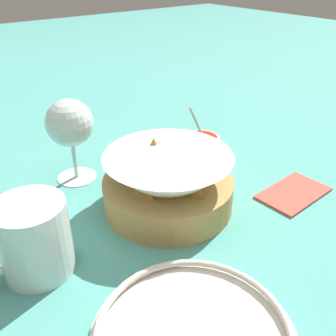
# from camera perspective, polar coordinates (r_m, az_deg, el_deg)

# --- Properties ---
(ground_plane) EXTENTS (4.00, 4.00, 0.00)m
(ground_plane) POSITION_cam_1_polar(r_m,az_deg,el_deg) (0.59, -0.49, -6.47)
(ground_plane) COLOR teal
(food_basket) EXTENTS (0.20, 0.20, 0.10)m
(food_basket) POSITION_cam_1_polar(r_m,az_deg,el_deg) (0.58, -0.01, -2.39)
(food_basket) COLOR #B2894C
(food_basket) RESTS_ON ground_plane
(sauce_cup) EXTENTS (0.07, 0.07, 0.10)m
(sauce_cup) POSITION_cam_1_polar(r_m,az_deg,el_deg) (0.75, 5.23, 3.77)
(sauce_cup) COLOR #B7B7BC
(sauce_cup) RESTS_ON ground_plane
(wine_glass) EXTENTS (0.08, 0.08, 0.15)m
(wine_glass) POSITION_cam_1_polar(r_m,az_deg,el_deg) (0.65, -14.73, 6.29)
(wine_glass) COLOR silver
(wine_glass) RESTS_ON ground_plane
(beer_mug) EXTENTS (0.13, 0.09, 0.10)m
(beer_mug) POSITION_cam_1_polar(r_m,az_deg,el_deg) (0.49, -19.73, -10.54)
(beer_mug) COLOR silver
(beer_mug) RESTS_ON ground_plane
(side_plate) EXTENTS (0.22, 0.22, 0.01)m
(side_plate) POSITION_cam_1_polar(r_m,az_deg,el_deg) (0.42, 3.91, -23.97)
(side_plate) COLOR silver
(side_plate) RESTS_ON ground_plane
(napkin) EXTENTS (0.12, 0.08, 0.01)m
(napkin) POSITION_cam_1_polar(r_m,az_deg,el_deg) (0.66, 18.59, -3.49)
(napkin) COLOR #DB4C3D
(napkin) RESTS_ON ground_plane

